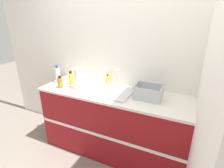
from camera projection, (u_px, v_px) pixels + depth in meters
The scene contains 11 objects.
ground_plane at pixel (104, 164), 2.28m from camera, with size 12.00×12.00×0.00m, color slate.
wall_back at pixel (124, 56), 2.34m from camera, with size 4.31×0.06×2.60m.
wall_right at pixel (207, 72), 1.67m from camera, with size 0.06×2.60×2.60m.
counter_cabinet at pixel (113, 123), 2.37m from camera, with size 1.93×0.63×0.91m.
sink at pixel (112, 91), 2.19m from camera, with size 0.49×0.44×0.26m.
paper_towel_roll at pixel (79, 79), 2.26m from camera, with size 0.13×0.13×0.28m.
dish_rack at pixel (148, 93), 2.02m from camera, with size 0.31×0.24×0.16m.
bottle_amber at pixel (60, 83), 2.31m from camera, with size 0.07×0.07×0.17m.
bottle_yellow at pixel (71, 78), 2.43m from camera, with size 0.06×0.06×0.19m.
bottle_clear at pixel (58, 75), 2.48m from camera, with size 0.07×0.07×0.26m.
soap_dispenser at pixel (107, 80), 2.46m from camera, with size 0.06×0.06×0.13m.
Camera 1 is at (0.83, -1.53, 1.81)m, focal length 28.00 mm.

